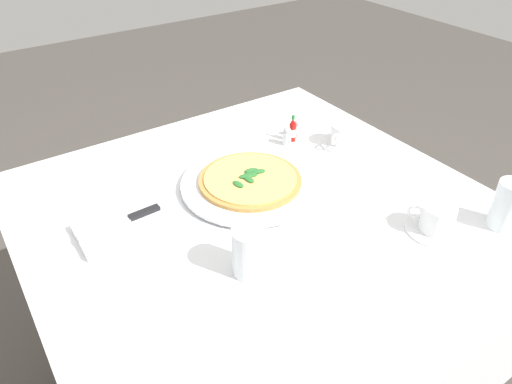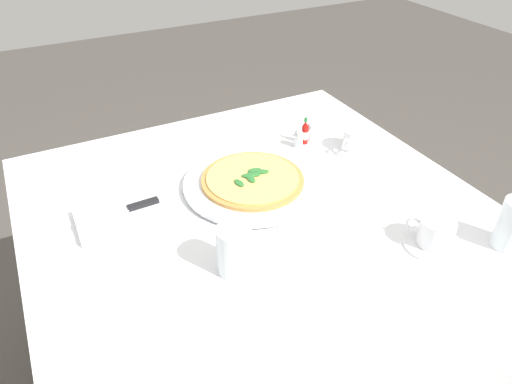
{
  "view_description": "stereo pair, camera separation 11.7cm",
  "coord_description": "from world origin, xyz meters",
  "px_view_note": "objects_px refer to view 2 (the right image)",
  "views": [
    {
      "loc": [
        0.52,
        0.74,
        1.44
      ],
      "look_at": [
        -0.02,
        -0.05,
        0.76
      ],
      "focal_mm": 33.18,
      "sensor_mm": 36.0,
      "label": 1
    },
    {
      "loc": [
        0.42,
        0.8,
        1.44
      ],
      "look_at": [
        -0.02,
        -0.05,
        0.76
      ],
      "focal_mm": 33.18,
      "sensor_mm": 36.0,
      "label": 2
    }
  ],
  "objects_px": {
    "pizza_plate": "(253,183)",
    "water_glass_near_right": "(234,253)",
    "water_glass_center_back": "(512,227)",
    "coffee_cup_back_corner": "(355,141)",
    "pizza": "(252,179)",
    "coffee_cup_right_edge": "(435,234)",
    "dinner_knife": "(122,211)",
    "hot_sauce_bottle": "(305,133)",
    "pepper_shaker": "(311,132)",
    "salt_shaker": "(298,139)",
    "napkin_folded": "(125,215)"
  },
  "relations": [
    {
      "from": "coffee_cup_back_corner",
      "to": "napkin_folded",
      "type": "height_order",
      "value": "coffee_cup_back_corner"
    },
    {
      "from": "pizza_plate",
      "to": "dinner_knife",
      "type": "distance_m",
      "value": 0.33
    },
    {
      "from": "hot_sauce_bottle",
      "to": "pepper_shaker",
      "type": "distance_m",
      "value": 0.03
    },
    {
      "from": "coffee_cup_right_edge",
      "to": "napkin_folded",
      "type": "height_order",
      "value": "coffee_cup_right_edge"
    },
    {
      "from": "coffee_cup_back_corner",
      "to": "dinner_knife",
      "type": "distance_m",
      "value": 0.68
    },
    {
      "from": "pepper_shaker",
      "to": "hot_sauce_bottle",
      "type": "bearing_deg",
      "value": 19.65
    },
    {
      "from": "coffee_cup_back_corner",
      "to": "hot_sauce_bottle",
      "type": "xyz_separation_m",
      "value": [
        0.11,
        -0.1,
        0.0
      ]
    },
    {
      "from": "pepper_shaker",
      "to": "salt_shaker",
      "type": "bearing_deg",
      "value": 19.65
    },
    {
      "from": "water_glass_center_back",
      "to": "water_glass_near_right",
      "type": "xyz_separation_m",
      "value": [
        0.56,
        -0.2,
        -0.0
      ]
    },
    {
      "from": "coffee_cup_right_edge",
      "to": "dinner_knife",
      "type": "relative_size",
      "value": 0.66
    },
    {
      "from": "water_glass_near_right",
      "to": "dinner_knife",
      "type": "height_order",
      "value": "water_glass_near_right"
    },
    {
      "from": "water_glass_center_back",
      "to": "pizza_plate",
      "type": "bearing_deg",
      "value": -49.1
    },
    {
      "from": "coffee_cup_right_edge",
      "to": "salt_shaker",
      "type": "xyz_separation_m",
      "value": [
        0.04,
        -0.51,
        -0.01
      ]
    },
    {
      "from": "dinner_knife",
      "to": "salt_shaker",
      "type": "distance_m",
      "value": 0.56
    },
    {
      "from": "napkin_folded",
      "to": "pepper_shaker",
      "type": "height_order",
      "value": "pepper_shaker"
    },
    {
      "from": "pizza",
      "to": "water_glass_near_right",
      "type": "height_order",
      "value": "water_glass_near_right"
    },
    {
      "from": "water_glass_near_right",
      "to": "salt_shaker",
      "type": "relative_size",
      "value": 1.94
    },
    {
      "from": "pizza",
      "to": "coffee_cup_back_corner",
      "type": "bearing_deg",
      "value": -174.39
    },
    {
      "from": "pizza_plate",
      "to": "pepper_shaker",
      "type": "bearing_deg",
      "value": -151.68
    },
    {
      "from": "water_glass_center_back",
      "to": "dinner_knife",
      "type": "xyz_separation_m",
      "value": [
        0.73,
        -0.48,
        -0.03
      ]
    },
    {
      "from": "pizza_plate",
      "to": "pepper_shaker",
      "type": "xyz_separation_m",
      "value": [
        -0.27,
        -0.15,
        0.01
      ]
    },
    {
      "from": "pizza_plate",
      "to": "hot_sauce_bottle",
      "type": "bearing_deg",
      "value": -150.76
    },
    {
      "from": "pizza_plate",
      "to": "water_glass_center_back",
      "type": "bearing_deg",
      "value": 130.9
    },
    {
      "from": "pizza",
      "to": "hot_sauce_bottle",
      "type": "relative_size",
      "value": 3.19
    },
    {
      "from": "pizza_plate",
      "to": "salt_shaker",
      "type": "xyz_separation_m",
      "value": [
        -0.21,
        -0.13,
        0.01
      ]
    },
    {
      "from": "pizza",
      "to": "coffee_cup_right_edge",
      "type": "height_order",
      "value": "coffee_cup_right_edge"
    },
    {
      "from": "water_glass_center_back",
      "to": "salt_shaker",
      "type": "distance_m",
      "value": 0.61
    },
    {
      "from": "coffee_cup_back_corner",
      "to": "salt_shaker",
      "type": "height_order",
      "value": "coffee_cup_back_corner"
    },
    {
      "from": "coffee_cup_back_corner",
      "to": "dinner_knife",
      "type": "bearing_deg",
      "value": 1.07
    },
    {
      "from": "salt_shaker",
      "to": "water_glass_near_right",
      "type": "bearing_deg",
      "value": 44.59
    },
    {
      "from": "water_glass_center_back",
      "to": "napkin_folded",
      "type": "bearing_deg",
      "value": -33.47
    },
    {
      "from": "hot_sauce_bottle",
      "to": "pepper_shaker",
      "type": "height_order",
      "value": "hot_sauce_bottle"
    },
    {
      "from": "water_glass_center_back",
      "to": "dinner_knife",
      "type": "relative_size",
      "value": 0.61
    },
    {
      "from": "water_glass_near_right",
      "to": "hot_sauce_bottle",
      "type": "relative_size",
      "value": 1.31
    },
    {
      "from": "coffee_cup_back_corner",
      "to": "pizza",
      "type": "bearing_deg",
      "value": 5.61
    },
    {
      "from": "water_glass_center_back",
      "to": "hot_sauce_bottle",
      "type": "bearing_deg",
      "value": -75.54
    },
    {
      "from": "coffee_cup_back_corner",
      "to": "water_glass_near_right",
      "type": "bearing_deg",
      "value": 28.85
    },
    {
      "from": "hot_sauce_bottle",
      "to": "water_glass_near_right",
      "type": "bearing_deg",
      "value": 43.32
    },
    {
      "from": "dinner_knife",
      "to": "pepper_shaker",
      "type": "distance_m",
      "value": 0.61
    },
    {
      "from": "pizza_plate",
      "to": "water_glass_near_right",
      "type": "xyz_separation_m",
      "value": [
        0.17,
        0.25,
        0.04
      ]
    },
    {
      "from": "salt_shaker",
      "to": "pepper_shaker",
      "type": "xyz_separation_m",
      "value": [
        -0.06,
        -0.02,
        0.0
      ]
    },
    {
      "from": "pizza_plate",
      "to": "pizza",
      "type": "distance_m",
      "value": 0.01
    },
    {
      "from": "water_glass_center_back",
      "to": "hot_sauce_bottle",
      "type": "height_order",
      "value": "water_glass_center_back"
    },
    {
      "from": "pizza",
      "to": "water_glass_center_back",
      "type": "bearing_deg",
      "value": 130.9
    },
    {
      "from": "pizza",
      "to": "pepper_shaker",
      "type": "relative_size",
      "value": 4.71
    },
    {
      "from": "pizza",
      "to": "water_glass_center_back",
      "type": "height_order",
      "value": "water_glass_center_back"
    },
    {
      "from": "coffee_cup_right_edge",
      "to": "water_glass_center_back",
      "type": "distance_m",
      "value": 0.16
    },
    {
      "from": "coffee_cup_right_edge",
      "to": "water_glass_near_right",
      "type": "relative_size",
      "value": 1.19
    },
    {
      "from": "coffee_cup_right_edge",
      "to": "hot_sauce_bottle",
      "type": "height_order",
      "value": "hot_sauce_bottle"
    },
    {
      "from": "napkin_folded",
      "to": "hot_sauce_bottle",
      "type": "bearing_deg",
      "value": -168.01
    }
  ]
}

